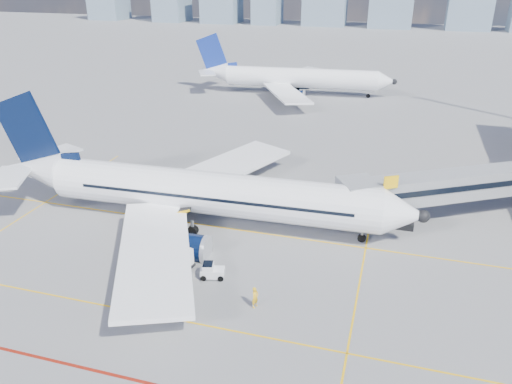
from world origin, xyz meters
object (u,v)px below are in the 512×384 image
at_px(ramp_worker, 255,297).
at_px(baggage_tug, 211,271).
at_px(second_aircraft, 292,78).
at_px(belt_loader, 152,223).
at_px(cargo_dolly, 174,256).
at_px(main_aircraft, 194,192).

bearing_deg(ramp_worker, baggage_tug, 79.99).
relative_size(second_aircraft, belt_loader, 6.02).
height_order(second_aircraft, baggage_tug, second_aircraft).
bearing_deg(baggage_tug, ramp_worker, -44.93).
xyz_separation_m(baggage_tug, cargo_dolly, (-3.60, 0.73, 0.36)).
bearing_deg(main_aircraft, ramp_worker, -51.97).
bearing_deg(cargo_dolly, belt_loader, 146.63).
xyz_separation_m(second_aircraft, cargo_dolly, (4.07, -63.62, -2.22)).
bearing_deg(second_aircraft, ramp_worker, -84.45).
distance_m(main_aircraft, belt_loader, 4.99).
height_order(main_aircraft, baggage_tug, main_aircraft).
height_order(second_aircraft, cargo_dolly, second_aircraft).
distance_m(second_aircraft, cargo_dolly, 63.79).
bearing_deg(belt_loader, main_aircraft, 28.39).
bearing_deg(ramp_worker, second_aircraft, 31.11).
relative_size(main_aircraft, cargo_dolly, 11.96).
bearing_deg(main_aircraft, belt_loader, -141.52).
bearing_deg(ramp_worker, cargo_dolly, 87.95).
relative_size(cargo_dolly, ramp_worker, 2.12).
bearing_deg(second_aircraft, main_aircraft, -92.07).
distance_m(cargo_dolly, belt_loader, 7.11).
xyz_separation_m(main_aircraft, cargo_dolly, (1.47, -8.06, -2.21)).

